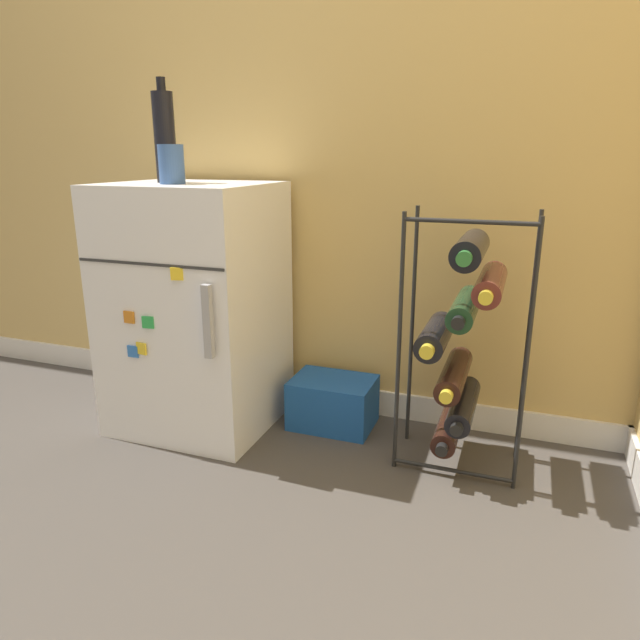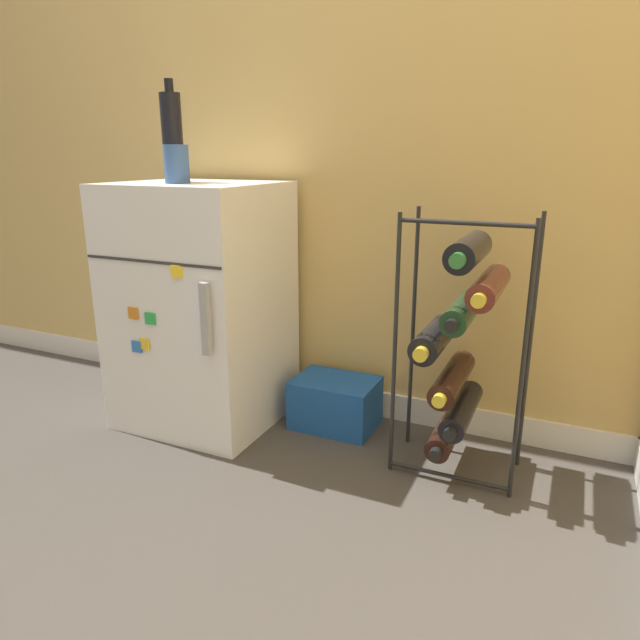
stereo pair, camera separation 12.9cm
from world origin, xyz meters
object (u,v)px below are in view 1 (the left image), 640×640
wine_rack (461,339)px  mini_fridge (196,308)px  soda_box (333,402)px  fridge_top_bottle (165,136)px  fridge_top_cup (171,164)px

wine_rack → mini_fridge: bearing=-179.3°
soda_box → fridge_top_bottle: size_ratio=0.89×
soda_box → fridge_top_bottle: fridge_top_bottle is taller
wine_rack → fridge_top_bottle: fridge_top_bottle is taller
mini_fridge → wine_rack: bearing=0.7°
mini_fridge → soda_box: size_ratio=2.95×
soda_box → mini_fridge: bearing=-165.6°
fridge_top_bottle → wine_rack: bearing=0.6°
mini_fridge → fridge_top_cup: 0.46m
soda_box → wine_rack: bearing=-13.9°
mini_fridge → fridge_top_bottle: size_ratio=2.61×
wine_rack → fridge_top_cup: size_ratio=6.59×
mini_fridge → soda_box: bearing=14.4°
wine_rack → fridge_top_cup: fridge_top_cup is taller
mini_fridge → soda_box: (0.44, 0.11, -0.32)m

